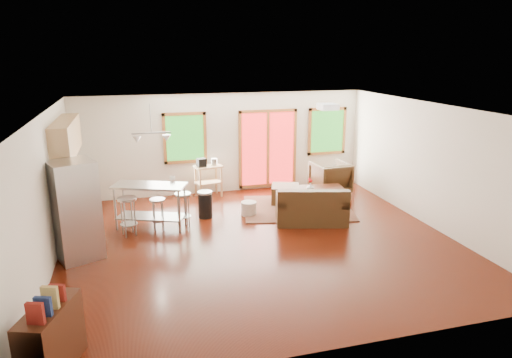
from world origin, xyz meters
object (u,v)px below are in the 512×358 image
object	(u,v)px
rug	(297,208)
island	(150,198)
refrigerator	(76,210)
kitchen_cart	(207,170)
coffee_table	(321,190)
armchair	(330,176)
ottoman	(285,194)
loveseat	(311,208)

from	to	relation	value
rug	island	distance (m)	3.49
refrigerator	kitchen_cart	distance (m)	4.10
coffee_table	kitchen_cart	bearing A→B (deg)	151.21
island	rug	bearing A→B (deg)	5.30
coffee_table	armchair	world-z (taller)	armchair
ottoman	kitchen_cart	bearing A→B (deg)	150.36
loveseat	island	distance (m)	3.46
ottoman	island	size ratio (longest dim) A/B	0.41
rug	refrigerator	xyz separation A→B (m)	(-4.74, -1.46, 0.89)
refrigerator	ottoman	bearing A→B (deg)	0.70
armchair	ottoman	distance (m)	1.49
island	kitchen_cart	xyz separation A→B (m)	(1.52, 1.81, 0.05)
rug	kitchen_cart	distance (m)	2.51
island	ottoman	bearing A→B (deg)	13.86
rug	kitchen_cart	xyz separation A→B (m)	(-1.90, 1.49, 0.69)
coffee_table	refrigerator	world-z (taller)	refrigerator
loveseat	kitchen_cart	bearing A→B (deg)	143.02
armchair	ottoman	world-z (taller)	armchair
coffee_table	refrigerator	bearing A→B (deg)	-163.84
ottoman	refrigerator	world-z (taller)	refrigerator
armchair	island	xyz separation A→B (m)	(-4.67, -1.27, 0.20)
coffee_table	island	size ratio (longest dim) A/B	0.72
ottoman	refrigerator	xyz separation A→B (m)	(-4.60, -1.95, 0.68)
armchair	kitchen_cart	world-z (taller)	kitchen_cart
ottoman	refrigerator	bearing A→B (deg)	-157.03
rug	island	xyz separation A→B (m)	(-3.41, -0.32, 0.64)
kitchen_cart	ottoman	bearing A→B (deg)	-29.64
rug	armchair	xyz separation A→B (m)	(1.26, 0.95, 0.44)
island	coffee_table	bearing A→B (deg)	5.86
coffee_table	kitchen_cart	distance (m)	2.91
kitchen_cart	loveseat	bearing A→B (deg)	-52.14
rug	loveseat	world-z (taller)	loveseat
loveseat	coffee_table	bearing A→B (deg)	72.29
loveseat	kitchen_cart	xyz separation A→B (m)	(-1.88, 2.41, 0.38)
armchair	island	distance (m)	4.85
loveseat	refrigerator	xyz separation A→B (m)	(-4.71, -0.54, 0.58)
refrigerator	rug	bearing A→B (deg)	-5.16
island	loveseat	bearing A→B (deg)	-10.11
coffee_table	island	distance (m)	4.08
rug	coffee_table	bearing A→B (deg)	8.85
coffee_table	island	bearing A→B (deg)	-174.14
refrigerator	island	size ratio (longest dim) A/B	1.11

